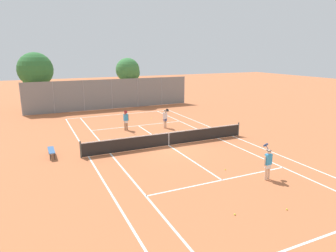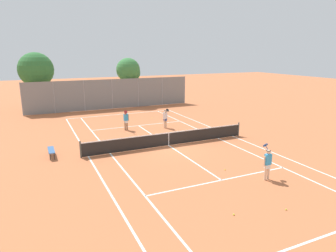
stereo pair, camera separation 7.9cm
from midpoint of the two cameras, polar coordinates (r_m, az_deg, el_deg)
ground_plane at (r=20.88m, az=0.04°, el=-3.74°), size 120.00×120.00×0.00m
court_line_markings at (r=20.88m, az=0.04°, el=-3.73°), size 11.10×23.90×0.01m
tennis_net at (r=20.73m, az=0.04°, el=-2.40°), size 12.00×0.10×1.07m
player_near_side at (r=15.98m, az=18.36°, el=-6.58°), size 0.65×0.74×1.77m
player_far_left at (r=24.96m, az=-8.12°, el=1.26°), size 0.57×0.81×1.77m
player_far_right at (r=25.45m, az=-0.63°, el=1.64°), size 0.46×0.88×1.77m
loose_tennis_ball_0 at (r=12.71m, az=12.42°, el=-16.12°), size 0.07×0.07×0.07m
loose_tennis_ball_1 at (r=29.43m, az=-3.20°, el=1.53°), size 0.07×0.07×0.07m
loose_tennis_ball_2 at (r=13.67m, az=21.54°, el=-14.55°), size 0.07×0.07×0.07m
loose_tennis_ball_3 at (r=24.82m, az=6.89°, el=-0.89°), size 0.07×0.07×0.07m
loose_tennis_ball_4 at (r=16.93m, az=10.73°, el=-8.17°), size 0.07×0.07×0.07m
courtside_bench at (r=19.93m, az=-21.45°, el=-4.37°), size 0.36×1.50×0.47m
back_fence at (r=34.74m, az=-10.75°, el=6.00°), size 18.70×0.08×3.40m
tree_behind_left at (r=35.98m, az=-23.88°, el=9.56°), size 3.74×3.74×6.34m
tree_behind_right at (r=36.72m, az=-7.56°, el=10.38°), size 2.95×2.83×5.68m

